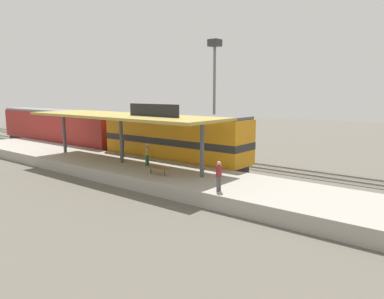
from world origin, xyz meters
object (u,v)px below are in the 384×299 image
passenger_carriage_single (58,128)px  person_walking (122,146)px  person_waiting (147,153)px  person_boarding (219,174)px  light_mast (214,73)px  platform_bench (157,168)px  locomotive (173,139)px

passenger_carriage_single → person_walking: (-2.85, -14.67, -0.46)m
person_waiting → person_boarding: 8.67m
person_waiting → person_walking: size_ratio=1.00×
person_walking → light_mast: bearing=-11.0°
light_mast → platform_bench: bearing=-159.4°
person_waiting → person_boarding: size_ratio=1.00×
person_boarding → locomotive: bearing=54.5°
person_waiting → person_walking: (1.42, 4.50, 0.00)m
platform_bench → person_boarding: size_ratio=0.99×
locomotive → person_waiting: 4.47m
locomotive → person_walking: size_ratio=8.44×
person_waiting → passenger_carriage_single: bearing=77.4°
passenger_carriage_single → person_boarding: (-6.76, -27.48, -0.46)m
light_mast → person_walking: (-10.65, 2.08, -6.54)m
passenger_carriage_single → person_waiting: passenger_carriage_single is taller
person_walking → person_boarding: (-3.90, -12.80, 0.00)m
locomotive → passenger_carriage_single: size_ratio=0.72×
platform_bench → light_mast: bearing=20.6°
passenger_carriage_single → person_boarding: size_ratio=11.70×
locomotive → person_boarding: size_ratio=8.44×
passenger_carriage_single → light_mast: bearing=-65.0°
person_boarding → person_walking: bearing=73.0°
passenger_carriage_single → platform_bench: bearing=-105.3°
passenger_carriage_single → person_boarding: bearing=-103.8°
locomotive → passenger_carriage_single: (0.00, 18.00, -0.10)m
platform_bench → person_waiting: person_waiting is taller
person_walking → person_waiting: bearing=-107.5°
locomotive → passenger_carriage_single: locomotive is taller
platform_bench → person_walking: size_ratio=0.99×
light_mast → person_boarding: size_ratio=6.84×
person_waiting → light_mast: bearing=11.3°
passenger_carriage_single → person_waiting: size_ratio=11.70×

